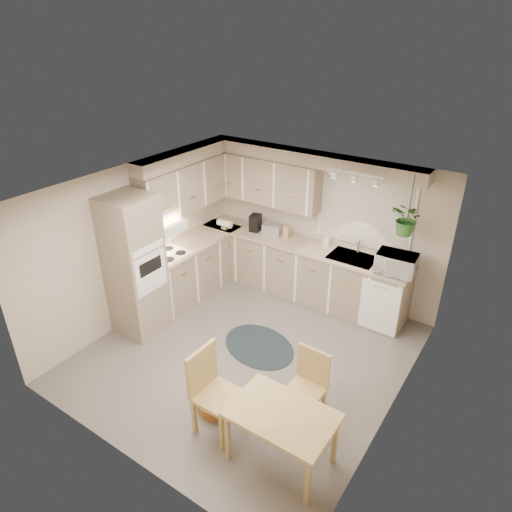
% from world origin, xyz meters
% --- Properties ---
extents(floor, '(4.20, 4.20, 0.00)m').
position_xyz_m(floor, '(0.00, 0.00, 0.00)').
color(floor, slate).
rests_on(floor, ground).
extents(ceiling, '(4.20, 4.20, 0.00)m').
position_xyz_m(ceiling, '(0.00, 0.00, 2.40)').
color(ceiling, silver).
rests_on(ceiling, wall_back).
extents(wall_back, '(4.00, 0.04, 2.40)m').
position_xyz_m(wall_back, '(0.00, 2.10, 1.20)').
color(wall_back, '#BFB19E').
rests_on(wall_back, floor).
extents(wall_front, '(4.00, 0.04, 2.40)m').
position_xyz_m(wall_front, '(0.00, -2.10, 1.20)').
color(wall_front, '#BFB19E').
rests_on(wall_front, floor).
extents(wall_left, '(0.04, 4.20, 2.40)m').
position_xyz_m(wall_left, '(-2.00, 0.00, 1.20)').
color(wall_left, '#BFB19E').
rests_on(wall_left, floor).
extents(wall_right, '(0.04, 4.20, 2.40)m').
position_xyz_m(wall_right, '(2.00, 0.00, 1.20)').
color(wall_right, '#BFB19E').
rests_on(wall_right, floor).
extents(base_cab_left, '(0.60, 1.85, 0.90)m').
position_xyz_m(base_cab_left, '(-1.70, 0.88, 0.45)').
color(base_cab_left, gray).
rests_on(base_cab_left, floor).
extents(base_cab_back, '(3.60, 0.60, 0.90)m').
position_xyz_m(base_cab_back, '(-0.20, 1.80, 0.45)').
color(base_cab_back, gray).
rests_on(base_cab_back, floor).
extents(counter_left, '(0.64, 1.89, 0.04)m').
position_xyz_m(counter_left, '(-1.69, 0.88, 0.92)').
color(counter_left, tan).
rests_on(counter_left, base_cab_left).
extents(counter_back, '(3.64, 0.64, 0.04)m').
position_xyz_m(counter_back, '(-0.20, 1.79, 0.92)').
color(counter_back, tan).
rests_on(counter_back, base_cab_back).
extents(oven_stack, '(0.65, 0.65, 2.10)m').
position_xyz_m(oven_stack, '(-1.68, -0.38, 1.05)').
color(oven_stack, gray).
rests_on(oven_stack, floor).
extents(wall_oven_face, '(0.02, 0.56, 0.58)m').
position_xyz_m(wall_oven_face, '(-1.35, -0.38, 1.05)').
color(wall_oven_face, white).
rests_on(wall_oven_face, oven_stack).
extents(upper_cab_left, '(0.35, 2.00, 0.75)m').
position_xyz_m(upper_cab_left, '(-1.82, 1.00, 1.83)').
color(upper_cab_left, gray).
rests_on(upper_cab_left, wall_left).
extents(upper_cab_back, '(2.00, 0.35, 0.75)m').
position_xyz_m(upper_cab_back, '(-1.00, 1.93, 1.83)').
color(upper_cab_back, gray).
rests_on(upper_cab_back, wall_back).
extents(soffit_left, '(0.30, 2.00, 0.20)m').
position_xyz_m(soffit_left, '(-1.85, 1.00, 2.30)').
color(soffit_left, '#BFB19E').
rests_on(soffit_left, wall_left).
extents(soffit_back, '(3.60, 0.30, 0.20)m').
position_xyz_m(soffit_back, '(-0.20, 1.95, 2.30)').
color(soffit_back, '#BFB19E').
rests_on(soffit_back, wall_back).
extents(cooktop, '(0.52, 0.58, 0.02)m').
position_xyz_m(cooktop, '(-1.68, 0.30, 0.94)').
color(cooktop, white).
rests_on(cooktop, counter_left).
extents(range_hood, '(0.40, 0.60, 0.14)m').
position_xyz_m(range_hood, '(-1.70, 0.30, 1.40)').
color(range_hood, white).
rests_on(range_hood, upper_cab_left).
extents(window_blinds, '(1.40, 0.02, 1.00)m').
position_xyz_m(window_blinds, '(0.70, 2.07, 1.60)').
color(window_blinds, silver).
rests_on(window_blinds, wall_back).
extents(window_frame, '(1.50, 0.02, 1.10)m').
position_xyz_m(window_frame, '(0.70, 2.08, 1.60)').
color(window_frame, white).
rests_on(window_frame, wall_back).
extents(sink, '(0.70, 0.48, 0.10)m').
position_xyz_m(sink, '(0.70, 1.80, 0.90)').
color(sink, '#A4A6AC').
rests_on(sink, counter_back).
extents(dishwasher_front, '(0.58, 0.02, 0.83)m').
position_xyz_m(dishwasher_front, '(1.30, 1.49, 0.42)').
color(dishwasher_front, white).
rests_on(dishwasher_front, base_cab_back).
extents(track_light_bar, '(0.80, 0.04, 0.04)m').
position_xyz_m(track_light_bar, '(0.70, 1.55, 2.33)').
color(track_light_bar, white).
rests_on(track_light_bar, ceiling).
extents(wall_clock, '(0.30, 0.03, 0.30)m').
position_xyz_m(wall_clock, '(0.15, 2.07, 2.18)').
color(wall_clock, gold).
rests_on(wall_clock, wall_back).
extents(dining_table, '(1.06, 0.71, 0.67)m').
position_xyz_m(dining_table, '(1.28, -1.22, 0.33)').
color(dining_table, tan).
rests_on(dining_table, floor).
extents(chair_left, '(0.50, 0.50, 1.04)m').
position_xyz_m(chair_left, '(0.49, -1.25, 0.52)').
color(chair_left, tan).
rests_on(chair_left, floor).
extents(chair_back, '(0.44, 0.44, 0.90)m').
position_xyz_m(chair_back, '(1.21, -0.60, 0.45)').
color(chair_back, tan).
rests_on(chair_back, floor).
extents(braided_rug, '(1.34, 1.14, 0.01)m').
position_xyz_m(braided_rug, '(0.05, 0.22, 0.01)').
color(braided_rug, black).
rests_on(braided_rug, floor).
extents(pet_bed, '(0.70, 0.70, 0.12)m').
position_xyz_m(pet_bed, '(0.27, -0.99, 0.06)').
color(pet_bed, '#B06623').
rests_on(pet_bed, floor).
extents(microwave, '(0.57, 0.35, 0.37)m').
position_xyz_m(microwave, '(1.39, 1.70, 1.13)').
color(microwave, white).
rests_on(microwave, counter_back).
extents(soap_bottle, '(0.12, 0.22, 0.10)m').
position_xyz_m(soap_bottle, '(0.19, 1.95, 0.99)').
color(soap_bottle, white).
rests_on(soap_bottle, counter_back).
extents(hanging_plant, '(0.57, 0.59, 0.36)m').
position_xyz_m(hanging_plant, '(1.45, 1.70, 1.73)').
color(hanging_plant, '#2E6327').
rests_on(hanging_plant, ceiling).
extents(coffee_maker, '(0.20, 0.23, 0.29)m').
position_xyz_m(coffee_maker, '(-1.08, 1.80, 1.08)').
color(coffee_maker, black).
rests_on(coffee_maker, counter_back).
extents(toaster, '(0.33, 0.23, 0.19)m').
position_xyz_m(toaster, '(-0.76, 1.82, 1.03)').
color(toaster, '#A4A6AC').
rests_on(toaster, counter_back).
extents(knife_block, '(0.11, 0.11, 0.21)m').
position_xyz_m(knife_block, '(-0.50, 1.85, 1.04)').
color(knife_block, tan).
rests_on(knife_block, counter_back).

